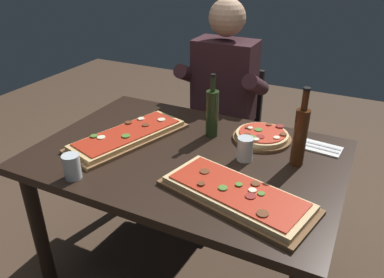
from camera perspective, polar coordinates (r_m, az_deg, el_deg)
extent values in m
plane|color=#4C3828|center=(2.22, -0.60, -18.97)|extent=(6.40, 6.40, 0.00)
cube|color=black|center=(1.77, -0.72, -2.68)|extent=(1.40, 0.96, 0.04)
cylinder|color=black|center=(2.06, -22.07, -12.62)|extent=(0.07, 0.07, 0.70)
cylinder|color=black|center=(2.53, -9.12, -2.69)|extent=(0.07, 0.07, 0.70)
cylinder|color=black|center=(2.17, 19.46, -9.89)|extent=(0.07, 0.07, 0.70)
cube|color=brown|center=(1.47, 6.70, -8.63)|extent=(0.65, 0.39, 0.02)
cube|color=#E5C184|center=(1.46, 6.73, -8.06)|extent=(0.60, 0.36, 0.02)
cube|color=#B72D19|center=(1.45, 6.76, -7.64)|extent=(0.55, 0.32, 0.01)
cylinder|color=brown|center=(1.34, 10.59, -10.98)|extent=(0.04, 0.04, 0.00)
cylinder|color=brown|center=(1.48, 9.54, -6.67)|extent=(0.03, 0.03, 0.01)
cylinder|color=#4C7F2D|center=(1.47, 7.08, -6.84)|extent=(0.03, 0.03, 0.01)
cylinder|color=#4C7F2D|center=(1.43, 10.39, -8.11)|extent=(0.03, 0.03, 0.00)
cylinder|color=brown|center=(1.46, 1.40, -6.77)|extent=(0.03, 0.03, 0.01)
cylinder|color=brown|center=(1.54, 1.91, -4.90)|extent=(0.04, 0.04, 0.00)
cylinder|color=#4C7F2D|center=(1.45, 4.69, -7.36)|extent=(0.04, 0.04, 0.01)
cylinder|color=maroon|center=(1.42, 8.80, -8.50)|extent=(0.04, 0.04, 0.00)
cylinder|color=beige|center=(1.45, 9.10, -7.63)|extent=(0.03, 0.03, 0.01)
cube|color=brown|center=(1.90, -9.54, 0.16)|extent=(0.41, 0.66, 0.02)
cube|color=#DBB270|center=(1.89, -9.58, 0.64)|extent=(0.37, 0.61, 0.02)
cube|color=#B72D19|center=(1.89, -9.61, 1.00)|extent=(0.33, 0.56, 0.01)
cylinder|color=beige|center=(1.85, -13.53, 0.24)|extent=(0.04, 0.04, 0.00)
cylinder|color=brown|center=(1.94, -7.01, 2.11)|extent=(0.03, 0.03, 0.01)
cylinder|color=#4C7F2D|center=(1.84, -9.92, 0.45)|extent=(0.04, 0.04, 0.01)
cylinder|color=brown|center=(1.98, -9.54, 2.45)|extent=(0.04, 0.04, 0.01)
cylinder|color=#4C7F2D|center=(1.87, -14.55, 0.42)|extent=(0.03, 0.03, 0.01)
cylinder|color=beige|center=(1.99, -4.61, 2.91)|extent=(0.04, 0.04, 0.01)
cylinder|color=beige|center=(2.01, -7.69, 3.03)|extent=(0.03, 0.03, 0.01)
cylinder|color=brown|center=(1.90, 10.47, 0.12)|extent=(0.29, 0.29, 0.02)
cylinder|color=#E5C184|center=(1.90, 10.51, 0.61)|extent=(0.26, 0.26, 0.02)
cylinder|color=red|center=(1.89, 10.55, 0.96)|extent=(0.23, 0.23, 0.01)
cylinder|color=brown|center=(1.88, 13.58, 0.69)|extent=(0.03, 0.03, 0.01)
cylinder|color=brown|center=(1.92, 8.45, 1.74)|extent=(0.03, 0.03, 0.01)
cylinder|color=beige|center=(1.91, 8.78, 1.64)|extent=(0.03, 0.03, 0.01)
cylinder|color=brown|center=(1.97, 11.49, 2.16)|extent=(0.03, 0.03, 0.01)
cylinder|color=maroon|center=(1.84, 10.23, 0.34)|extent=(0.04, 0.04, 0.00)
cylinder|color=brown|center=(1.84, 8.32, 0.60)|extent=(0.04, 0.04, 0.01)
cylinder|color=maroon|center=(1.96, 13.09, 1.87)|extent=(0.04, 0.04, 0.01)
cylinder|color=beige|center=(1.84, 12.65, 0.21)|extent=(0.03, 0.03, 0.01)
cylinder|color=beige|center=(1.80, 9.70, -0.08)|extent=(0.03, 0.03, 0.01)
cylinder|color=#4C7F2D|center=(1.82, 9.05, 0.22)|extent=(0.04, 0.04, 0.01)
cylinder|color=#4C7F2D|center=(1.91, 9.98, 1.40)|extent=(0.04, 0.04, 0.00)
cylinder|color=#233819|center=(1.87, 3.05, 3.81)|extent=(0.06, 0.06, 0.24)
cylinder|color=#233819|center=(1.82, 3.18, 8.28)|extent=(0.02, 0.02, 0.07)
cylinder|color=black|center=(1.80, 3.21, 9.56)|extent=(0.03, 0.03, 0.01)
cylinder|color=#47230F|center=(1.68, 15.93, 0.16)|extent=(0.06, 0.06, 0.26)
cylinder|color=#47230F|center=(1.61, 16.70, 5.59)|extent=(0.03, 0.03, 0.09)
cylinder|color=black|center=(1.59, 16.94, 7.22)|extent=(0.03, 0.03, 0.01)
cylinder|color=silver|center=(1.70, 8.01, -1.48)|extent=(0.07, 0.07, 0.11)
cylinder|color=silver|center=(1.63, -17.66, -3.99)|extent=(0.07, 0.07, 0.11)
cylinder|color=#5B3814|center=(1.65, -17.51, -4.90)|extent=(0.06, 0.06, 0.04)
cube|color=white|center=(1.89, 18.94, -1.31)|extent=(0.19, 0.13, 0.01)
cube|color=silver|center=(1.88, 18.82, -1.38)|extent=(0.17, 0.03, 0.00)
cube|color=silver|center=(1.91, 19.10, -0.94)|extent=(0.17, 0.03, 0.00)
cube|color=black|center=(2.58, 4.58, 0.21)|extent=(0.44, 0.44, 0.04)
cube|color=black|center=(2.66, 6.40, 6.40)|extent=(0.40, 0.04, 0.42)
cylinder|color=black|center=(2.61, -1.07, -5.06)|extent=(0.04, 0.04, 0.41)
cylinder|color=black|center=(2.49, 6.80, -7.11)|extent=(0.04, 0.04, 0.41)
cylinder|color=black|center=(2.91, 2.36, -1.44)|extent=(0.04, 0.04, 0.41)
cylinder|color=black|center=(2.79, 9.50, -3.09)|extent=(0.04, 0.04, 0.41)
cylinder|color=#23232D|center=(2.57, 0.82, -5.05)|extent=(0.11, 0.11, 0.45)
cylinder|color=#23232D|center=(2.51, 4.97, -6.12)|extent=(0.11, 0.11, 0.45)
cube|color=#23232D|center=(2.46, 3.77, 0.91)|extent=(0.34, 0.40, 0.12)
cube|color=#381E23|center=(2.42, 4.93, 8.64)|extent=(0.38, 0.22, 0.52)
sphere|color=tan|center=(2.33, 5.33, 17.76)|extent=(0.22, 0.22, 0.22)
cylinder|color=#381E23|center=(2.46, -0.32, 9.64)|extent=(0.09, 0.31, 0.21)
cylinder|color=#381E23|center=(2.30, 9.62, 8.03)|extent=(0.09, 0.31, 0.21)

